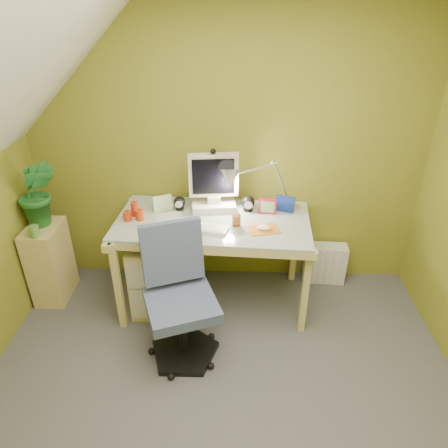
{
  "coord_description": "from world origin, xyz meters",
  "views": [
    {
      "loc": [
        0.08,
        -1.55,
        2.29
      ],
      "look_at": [
        0.0,
        1.0,
        0.85
      ],
      "focal_mm": 33.0,
      "sensor_mm": 36.0,
      "label": 1
    }
  ],
  "objects_px": {
    "monitor": "(214,179)",
    "radiator": "(324,263)",
    "desk_lamp": "(273,174)",
    "task_chair": "(181,303)",
    "side_ledge": "(50,262)",
    "potted_plant": "(38,193)",
    "desk": "(213,262)"
  },
  "relations": [
    {
      "from": "desk",
      "to": "side_ledge",
      "type": "relative_size",
      "value": 2.17
    },
    {
      "from": "monitor",
      "to": "desk_lamp",
      "type": "xyz_separation_m",
      "value": [
        0.45,
        0.0,
        0.05
      ]
    },
    {
      "from": "task_chair",
      "to": "radiator",
      "type": "bearing_deg",
      "value": 17.98
    },
    {
      "from": "side_ledge",
      "to": "potted_plant",
      "type": "distance_m",
      "value": 0.61
    },
    {
      "from": "side_ledge",
      "to": "radiator",
      "type": "relative_size",
      "value": 1.85
    },
    {
      "from": "side_ledge",
      "to": "potted_plant",
      "type": "xyz_separation_m",
      "value": [
        0.01,
        0.05,
        0.61
      ]
    },
    {
      "from": "side_ledge",
      "to": "potted_plant",
      "type": "relative_size",
      "value": 1.24
    },
    {
      "from": "desk_lamp",
      "to": "task_chair",
      "type": "xyz_separation_m",
      "value": [
        -0.63,
        -0.78,
        -0.62
      ]
    },
    {
      "from": "monitor",
      "to": "task_chair",
      "type": "relative_size",
      "value": 0.55
    },
    {
      "from": "radiator",
      "to": "desk_lamp",
      "type": "bearing_deg",
      "value": -161.37
    },
    {
      "from": "desk_lamp",
      "to": "radiator",
      "type": "distance_m",
      "value": 1.06
    },
    {
      "from": "side_ledge",
      "to": "task_chair",
      "type": "relative_size",
      "value": 0.72
    },
    {
      "from": "desk_lamp",
      "to": "side_ledge",
      "type": "distance_m",
      "value": 1.96
    },
    {
      "from": "monitor",
      "to": "radiator",
      "type": "relative_size",
      "value": 1.41
    },
    {
      "from": "monitor",
      "to": "radiator",
      "type": "bearing_deg",
      "value": 2.05
    },
    {
      "from": "desk_lamp",
      "to": "desk",
      "type": "bearing_deg",
      "value": -148.72
    },
    {
      "from": "desk",
      "to": "task_chair",
      "type": "bearing_deg",
      "value": -103.37
    },
    {
      "from": "task_chair",
      "to": "potted_plant",
      "type": "bearing_deg",
      "value": 128.95
    },
    {
      "from": "side_ledge",
      "to": "potted_plant",
      "type": "bearing_deg",
      "value": 78.81
    },
    {
      "from": "desk",
      "to": "desk_lamp",
      "type": "height_order",
      "value": "desk_lamp"
    },
    {
      "from": "desk",
      "to": "task_chair",
      "type": "relative_size",
      "value": 1.56
    },
    {
      "from": "potted_plant",
      "to": "radiator",
      "type": "distance_m",
      "value": 2.46
    },
    {
      "from": "monitor",
      "to": "side_ledge",
      "type": "bearing_deg",
      "value": 179.83
    },
    {
      "from": "task_chair",
      "to": "side_ledge",
      "type": "bearing_deg",
      "value": 131.01
    },
    {
      "from": "desk_lamp",
      "to": "radiator",
      "type": "relative_size",
      "value": 1.69
    },
    {
      "from": "monitor",
      "to": "side_ledge",
      "type": "relative_size",
      "value": 0.76
    },
    {
      "from": "desk",
      "to": "potted_plant",
      "type": "xyz_separation_m",
      "value": [
        -1.35,
        0.09,
        0.55
      ]
    },
    {
      "from": "desk",
      "to": "side_ledge",
      "type": "distance_m",
      "value": 1.36
    },
    {
      "from": "side_ledge",
      "to": "desk",
      "type": "bearing_deg",
      "value": -1.6
    },
    {
      "from": "side_ledge",
      "to": "task_chair",
      "type": "distance_m",
      "value": 1.34
    },
    {
      "from": "potted_plant",
      "to": "task_chair",
      "type": "xyz_separation_m",
      "value": [
        1.17,
        -0.69,
        -0.48
      ]
    },
    {
      "from": "side_ledge",
      "to": "radiator",
      "type": "xyz_separation_m",
      "value": [
        2.33,
        0.28,
        -0.16
      ]
    }
  ]
}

